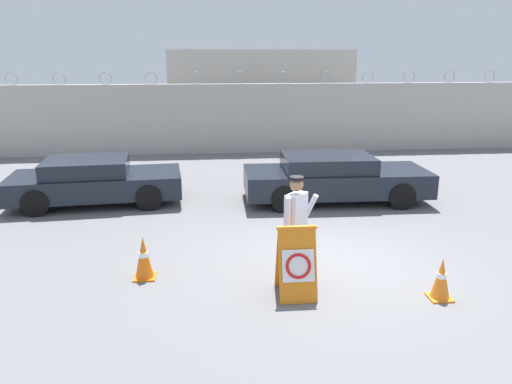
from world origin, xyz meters
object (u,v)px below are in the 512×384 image
Objects in this scene: security_guard at (296,222)px; parked_car_rear_sedan at (334,178)px; traffic_cone_mid at (441,279)px; parked_car_front_coupe at (94,181)px; traffic_cone_near at (144,258)px; barricade_sign at (296,262)px.

security_guard reaches higher than parked_car_rear_sedan.
traffic_cone_mid is at bearing -85.71° from parked_car_rear_sedan.
traffic_cone_mid is at bearing -47.39° from parked_car_front_coupe.
parked_car_front_coupe is at bearing 80.50° from security_guard.
parked_car_front_coupe reaches higher than traffic_cone_near.
parked_car_front_coupe is (-6.50, 5.97, 0.27)m from traffic_cone_mid.
parked_car_rear_sedan is (6.20, -0.42, 0.03)m from parked_car_front_coupe.
parked_car_rear_sedan is at bearing -8.63° from parked_car_front_coupe.
security_guard is 2.39× the size of traffic_cone_near.
traffic_cone_mid is 0.14× the size of parked_car_rear_sedan.
security_guard reaches higher than parked_car_front_coupe.
security_guard is 0.37× the size of parked_car_rear_sedan.
traffic_cone_mid is at bearing -14.82° from traffic_cone_near.
parked_car_front_coupe reaches higher than barricade_sign.
parked_car_rear_sedan is (4.44, 4.31, 0.26)m from traffic_cone_near.
parked_car_rear_sedan reaches higher than traffic_cone_mid.
barricade_sign reaches higher than traffic_cone_mid.
traffic_cone_mid is 0.15× the size of parked_car_front_coupe.
security_guard is 0.41× the size of parked_car_front_coupe.
barricade_sign is 5.57m from parked_car_rear_sedan.
security_guard is 2.64× the size of traffic_cone_mid.
traffic_cone_near is at bearing 160.32° from barricade_sign.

